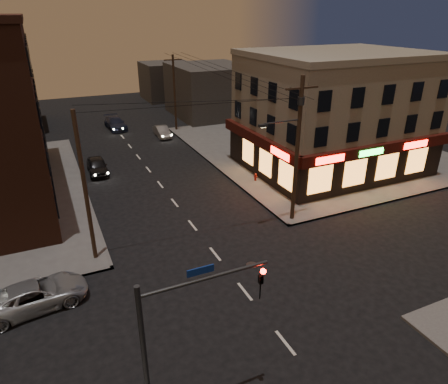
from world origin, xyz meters
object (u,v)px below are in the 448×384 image
suv_cross (36,295)px  sedan_mid (162,132)px  sedan_near (97,166)px  sedan_far (115,123)px  fire_hydrant (255,177)px

suv_cross → sedan_mid: size_ratio=1.30×
suv_cross → sedan_near: sedan_near is taller
sedan_near → sedan_mid: 12.65m
sedan_far → sedan_near: bearing=-110.1°
sedan_mid → fire_hydrant: sedan_mid is taller
sedan_mid → fire_hydrant: bearing=-77.3°
sedan_near → sedan_far: size_ratio=0.82×
fire_hydrant → suv_cross: bearing=-151.6°
suv_cross → sedan_mid: (14.50, 26.64, -0.06)m
suv_cross → sedan_mid: bearing=-36.5°
suv_cross → sedan_mid: suv_cross is taller
sedan_near → sedan_far: bearing=75.0°
suv_cross → sedan_far: sedan_far is taller
suv_cross → fire_hydrant: (17.93, 9.70, -0.19)m
sedan_near → sedan_far: 15.55m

